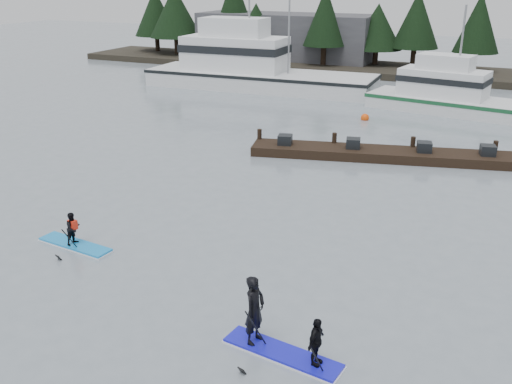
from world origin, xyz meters
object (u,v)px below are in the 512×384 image
at_px(floating_dock, 393,155).
at_px(fishing_boat_medium, 458,105).
at_px(fishing_boat_large, 253,78).
at_px(paddleboard_solo, 74,235).
at_px(paddleboard_duo, 276,328).

bearing_deg(floating_dock, fishing_boat_medium, 68.00).
height_order(fishing_boat_large, floating_dock, fishing_boat_large).
bearing_deg(paddleboard_solo, floating_dock, 67.27).
distance_m(fishing_boat_large, paddleboard_duo, 35.08).
distance_m(fishing_boat_medium, paddleboard_duo, 29.20).
relative_size(fishing_boat_medium, paddleboard_duo, 4.16).
relative_size(fishing_boat_large, floating_dock, 1.31).
xyz_separation_m(fishing_boat_large, paddleboard_solo, (6.64, -29.02, -0.38)).
distance_m(fishing_boat_medium, paddleboard_solo, 28.30).
bearing_deg(fishing_boat_medium, paddleboard_duo, -82.71).
bearing_deg(fishing_boat_medium, paddleboard_solo, -100.54).
height_order(floating_dock, paddleboard_solo, paddleboard_solo).
bearing_deg(paddleboard_duo, fishing_boat_medium, 95.45).
xyz_separation_m(floating_dock, paddleboard_duo, (0.73, -17.02, 0.48)).
xyz_separation_m(fishing_boat_large, fishing_boat_medium, (16.27, -2.41, -0.26)).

